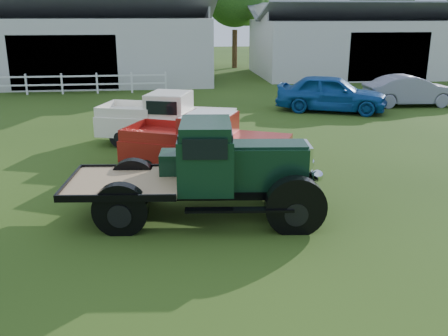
{
  "coord_description": "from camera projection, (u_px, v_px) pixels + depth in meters",
  "views": [
    {
      "loc": [
        -1.17,
        -10.03,
        4.6
      ],
      "look_at": [
        0.2,
        1.2,
        1.05
      ],
      "focal_mm": 40.0,
      "sensor_mm": 36.0,
      "label": 1
    }
  ],
  "objects": [
    {
      "name": "white_pickup",
      "position": [
        167.0,
        119.0,
        17.89
      ],
      "size": [
        5.35,
        3.4,
        1.83
      ],
      "primitive_type": null,
      "rotation": [
        0.0,
        0.0,
        -0.32
      ],
      "color": "white",
      "rests_on": "ground"
    },
    {
      "name": "misc_car_blue",
      "position": [
        331.0,
        93.0,
        23.82
      ],
      "size": [
        5.57,
        3.9,
        1.76
      ],
      "primitive_type": "imported",
      "rotation": [
        0.0,
        0.0,
        1.18
      ],
      "color": "navy",
      "rests_on": "ground"
    },
    {
      "name": "tree_d",
      "position": [
        380.0,
        7.0,
        43.79
      ],
      "size": [
        6.0,
        6.0,
        10.0
      ],
      "primitive_type": null,
      "color": "#133910",
      "rests_on": "ground"
    },
    {
      "name": "shed_right",
      "position": [
        365.0,
        40.0,
        37.42
      ],
      "size": [
        16.8,
        9.2,
        5.2
      ],
      "primitive_type": null,
      "color": "#BDBDBC",
      "rests_on": "ground"
    },
    {
      "name": "misc_car_grey",
      "position": [
        411.0,
        91.0,
        25.31
      ],
      "size": [
        4.71,
        1.8,
        1.53
      ],
      "primitive_type": "imported",
      "rotation": [
        0.0,
        0.0,
        1.53
      ],
      "color": "slate",
      "rests_on": "ground"
    },
    {
      "name": "vintage_flatbed",
      "position": [
        201.0,
        170.0,
        11.38
      ],
      "size": [
        5.95,
        2.85,
        2.28
      ],
      "primitive_type": null,
      "rotation": [
        0.0,
        0.0,
        -0.1
      ],
      "color": "black",
      "rests_on": "ground"
    },
    {
      "name": "ground",
      "position": [
        222.0,
        230.0,
        11.01
      ],
      "size": [
        120.0,
        120.0,
        0.0
      ],
      "primitive_type": "plane",
      "color": "#21390E"
    },
    {
      "name": "shed_left",
      "position": [
        75.0,
        39.0,
        33.98
      ],
      "size": [
        18.8,
        10.2,
        5.6
      ],
      "primitive_type": null,
      "color": "#BDBDBC",
      "rests_on": "ground"
    },
    {
      "name": "tree_c",
      "position": [
        235.0,
        13.0,
        41.49
      ],
      "size": [
        5.4,
        5.4,
        9.0
      ],
      "primitive_type": null,
      "color": "#133910",
      "rests_on": "ground"
    },
    {
      "name": "red_pickup",
      "position": [
        206.0,
        144.0,
        14.56
      ],
      "size": [
        5.34,
        3.82,
        1.82
      ],
      "primitive_type": null,
      "rotation": [
        0.0,
        0.0,
        -0.43
      ],
      "color": "maroon",
      "rests_on": "ground"
    },
    {
      "name": "fence_rail",
      "position": [
        44.0,
        84.0,
        28.84
      ],
      "size": [
        14.2,
        0.16,
        1.2
      ],
      "primitive_type": null,
      "color": "white",
      "rests_on": "ground"
    }
  ]
}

